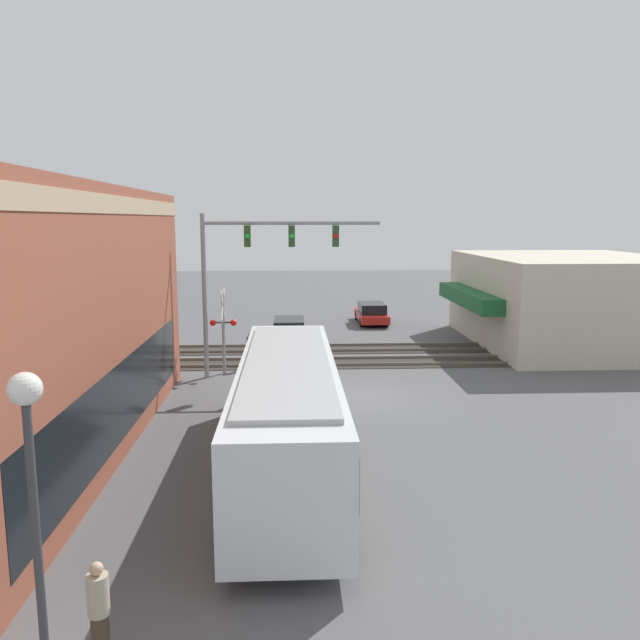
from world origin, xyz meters
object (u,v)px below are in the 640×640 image
(parked_car_red, at_px, (372,314))
(pedestrian_at_crossing, at_px, (250,350))
(streetlamp, at_px, (35,516))
(parked_car_white, at_px, (289,332))
(pedestrian_by_lamp, at_px, (99,611))
(city_bus, at_px, (288,410))
(crossing_signal, at_px, (223,323))

(parked_car_red, relative_size, pedestrian_at_crossing, 2.70)
(streetlamp, distance_m, parked_car_red, 33.55)
(parked_car_white, distance_m, pedestrian_by_lamp, 24.92)
(city_bus, relative_size, pedestrian_at_crossing, 7.07)
(parked_car_white, xyz_separation_m, pedestrian_by_lamp, (-24.75, 2.88, 0.16))
(parked_car_red, bearing_deg, city_bus, 167.34)
(streetlamp, relative_size, parked_car_red, 1.06)
(streetlamp, bearing_deg, crossing_signal, -1.32)
(parked_car_white, xyz_separation_m, pedestrian_at_crossing, (-5.62, 1.75, 0.19))
(crossing_signal, height_order, streetlamp, streetlamp)
(parked_car_white, bearing_deg, pedestrian_at_crossing, 162.66)
(city_bus, height_order, pedestrian_at_crossing, city_bus)
(crossing_signal, bearing_deg, city_bus, -165.33)
(city_bus, relative_size, parked_car_white, 2.46)
(pedestrian_by_lamp, bearing_deg, parked_car_white, -6.63)
(streetlamp, bearing_deg, pedestrian_by_lamp, -23.42)
(city_bus, distance_m, pedestrian_at_crossing, 12.00)
(crossing_signal, distance_m, pedestrian_at_crossing, 2.02)
(crossing_signal, bearing_deg, pedestrian_by_lamp, 179.95)
(city_bus, relative_size, pedestrian_by_lamp, 7.28)
(parked_car_white, relative_size, pedestrian_at_crossing, 2.88)
(city_bus, bearing_deg, parked_car_red, -12.66)
(parked_car_white, distance_m, pedestrian_at_crossing, 5.89)
(pedestrian_at_crossing, bearing_deg, pedestrian_by_lamp, 176.63)
(crossing_signal, xyz_separation_m, streetlamp, (-19.23, 0.44, 0.60))
(parked_car_white, bearing_deg, pedestrian_by_lamp, 173.37)
(crossing_signal, xyz_separation_m, pedestrian_at_crossing, (0.90, -1.11, -1.44))
(streetlamp, relative_size, pedestrian_by_lamp, 2.96)
(crossing_signal, distance_m, parked_car_red, 15.57)
(crossing_signal, xyz_separation_m, pedestrian_by_lamp, (-18.24, 0.01, -1.46))
(pedestrian_by_lamp, height_order, pedestrian_at_crossing, pedestrian_at_crossing)
(parked_car_red, xyz_separation_m, pedestrian_by_lamp, (-31.33, 8.28, 0.19))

